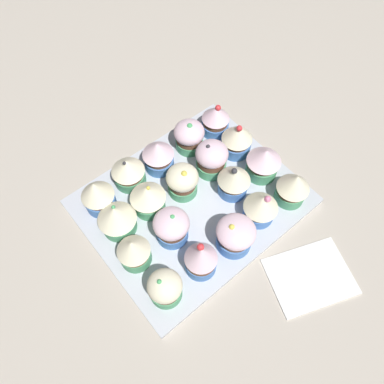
% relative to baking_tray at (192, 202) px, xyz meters
% --- Properties ---
extents(ground_plane, '(1.80, 1.80, 0.03)m').
position_rel_baking_tray_xyz_m(ground_plane, '(0.00, 0.00, -0.02)').
color(ground_plane, '#B2A899').
extents(baking_tray, '(0.32, 0.39, 0.01)m').
position_rel_baking_tray_xyz_m(baking_tray, '(0.00, 0.00, 0.00)').
color(baking_tray, silver).
rests_on(baking_tray, ground_plane).
extents(cupcake_0, '(0.06, 0.06, 0.08)m').
position_rel_baking_tray_xyz_m(cupcake_0, '(-0.10, -0.14, 0.05)').
color(cupcake_0, '#477AC6').
rests_on(cupcake_0, baking_tray).
extents(cupcake_1, '(0.07, 0.07, 0.07)m').
position_rel_baking_tray_xyz_m(cupcake_1, '(-0.04, -0.14, 0.04)').
color(cupcake_1, '#4C9E6B').
rests_on(cupcake_1, baking_tray).
extents(cupcake_2, '(0.06, 0.06, 0.07)m').
position_rel_baking_tray_xyz_m(cupcake_2, '(0.03, -0.15, 0.04)').
color(cupcake_2, '#4C9E6B').
rests_on(cupcake_2, baking_tray).
extents(cupcake_3, '(0.06, 0.06, 0.07)m').
position_rel_baking_tray_xyz_m(cupcake_3, '(0.11, -0.14, 0.04)').
color(cupcake_3, '#4C9E6B').
rests_on(cupcake_3, baking_tray).
extents(cupcake_4, '(0.06, 0.06, 0.07)m').
position_rel_baking_tray_xyz_m(cupcake_4, '(-0.11, -0.06, 0.04)').
color(cupcake_4, '#4C9E6B').
rests_on(cupcake_4, baking_tray).
extents(cupcake_5, '(0.06, 0.06, 0.07)m').
position_rel_baking_tray_xyz_m(cupcake_5, '(-0.04, -0.07, 0.04)').
color(cupcake_5, '#4C9E6B').
rests_on(cupcake_5, baking_tray).
extents(cupcake_6, '(0.06, 0.06, 0.07)m').
position_rel_baking_tray_xyz_m(cupcake_6, '(0.03, -0.07, 0.04)').
color(cupcake_6, '#477AC6').
rests_on(cupcake_6, baking_tray).
extents(cupcake_7, '(0.05, 0.05, 0.08)m').
position_rel_baking_tray_xyz_m(cupcake_7, '(0.11, -0.07, 0.05)').
color(cupcake_7, '#477AC6').
rests_on(cupcake_7, baking_tray).
extents(cupcake_8, '(0.06, 0.06, 0.07)m').
position_rel_baking_tray_xyz_m(cupcake_8, '(-0.10, -0.00, 0.04)').
color(cupcake_8, '#477AC6').
rests_on(cupcake_8, baking_tray).
extents(cupcake_9, '(0.06, 0.06, 0.07)m').
position_rel_baking_tray_xyz_m(cupcake_9, '(-0.03, 0.00, 0.04)').
color(cupcake_9, '#4C9E6B').
rests_on(cupcake_9, baking_tray).
extents(cupcake_10, '(0.07, 0.07, 0.07)m').
position_rel_baking_tray_xyz_m(cupcake_10, '(0.11, -0.00, 0.04)').
color(cupcake_10, '#477AC6').
rests_on(cupcake_10, baking_tray).
extents(cupcake_11, '(0.06, 0.06, 0.07)m').
position_rel_baking_tray_xyz_m(cupcake_11, '(-0.10, 0.08, 0.04)').
color(cupcake_11, '#4C9E6B').
rests_on(cupcake_11, baking_tray).
extents(cupcake_12, '(0.06, 0.06, 0.08)m').
position_rel_baking_tray_xyz_m(cupcake_12, '(-0.03, 0.07, 0.04)').
color(cupcake_12, '#4C9E6B').
rests_on(cupcake_12, baking_tray).
extents(cupcake_13, '(0.06, 0.06, 0.08)m').
position_rel_baking_tray_xyz_m(cupcake_13, '(0.03, 0.07, 0.04)').
color(cupcake_13, '#477AC6').
rests_on(cupcake_13, baking_tray).
extents(cupcake_14, '(0.06, 0.06, 0.07)m').
position_rel_baking_tray_xyz_m(cupcake_14, '(0.10, 0.07, 0.04)').
color(cupcake_14, '#477AC6').
rests_on(cupcake_14, baking_tray).
extents(cupcake_15, '(0.06, 0.06, 0.07)m').
position_rel_baking_tray_xyz_m(cupcake_15, '(-0.10, 0.14, 0.04)').
color(cupcake_15, '#477AC6').
rests_on(cupcake_15, baking_tray).
extents(cupcake_16, '(0.06, 0.06, 0.08)m').
position_rel_baking_tray_xyz_m(cupcake_16, '(-0.03, 0.14, 0.04)').
color(cupcake_16, '#477AC6').
rests_on(cupcake_16, baking_tray).
extents(cupcake_17, '(0.07, 0.07, 0.07)m').
position_rel_baking_tray_xyz_m(cupcake_17, '(0.04, 0.14, 0.04)').
color(cupcake_17, '#4C9E6B').
rests_on(cupcake_17, baking_tray).
extents(cupcake_18, '(0.06, 0.06, 0.07)m').
position_rel_baking_tray_xyz_m(cupcake_18, '(0.11, 0.14, 0.04)').
color(cupcake_18, '#4C9E6B').
rests_on(cupcake_18, baking_tray).
extents(napkin, '(0.15, 0.17, 0.01)m').
position_rel_baking_tray_xyz_m(napkin, '(0.24, 0.06, -0.00)').
color(napkin, white).
rests_on(napkin, ground_plane).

